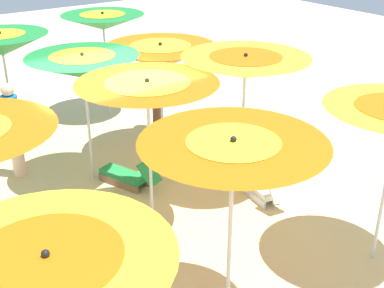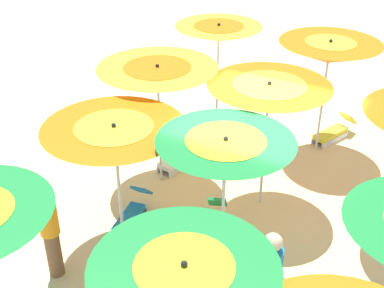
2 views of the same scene
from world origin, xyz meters
The scene contains 14 objects.
ground centered at (0.00, 0.00, -0.02)m, with size 36.61×36.61×0.04m, color beige.
beach_umbrella_1 centered at (-3.38, 0.07, 2.31)m, with size 2.06×2.06×2.58m.
beach_umbrella_2 centered at (-3.65, -2.53, 2.23)m, with size 1.97×1.97×2.47m.
beach_umbrella_4 centered at (-0.97, -0.33, 2.26)m, with size 2.12×2.12×2.52m.
beach_umbrella_5 centered at (-0.77, -2.41, 2.27)m, with size 2.22×2.22×2.52m.
beach_umbrella_7 centered at (1.02, -0.24, 2.23)m, with size 1.98×1.98×2.48m.
beach_umbrella_8 centered at (1.24, -1.97, 2.10)m, with size 2.20×2.20×2.36m.
beach_umbrella_10 centered at (3.46, 0.42, 2.22)m, with size 1.91×1.91×2.49m.
lounger_0 centered at (0.69, -2.17, 0.20)m, with size 1.23×0.49×0.58m.
lounger_1 centered at (0.41, -0.65, 0.20)m, with size 1.33×0.76×0.61m.
lounger_4 centered at (-4.04, 0.27, 0.19)m, with size 1.28×0.78×0.54m.
lounger_5 centered at (-1.41, -2.36, 0.20)m, with size 1.20×0.52×0.60m.
beachgoer_1 centered at (2.31, -2.53, 0.93)m, with size 0.30×0.30×1.77m.
beachgoer_2 centered at (1.98, 0.85, 0.99)m, with size 0.30×0.30×1.87m.
Camera 2 is at (6.72, 2.22, 5.98)m, focal length 48.33 mm.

